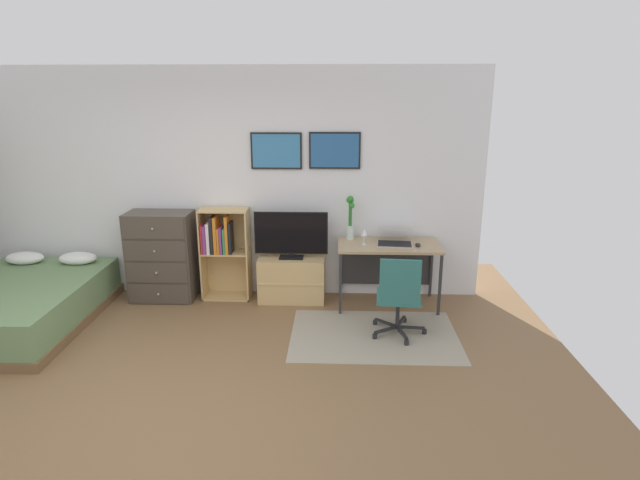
{
  "coord_description": "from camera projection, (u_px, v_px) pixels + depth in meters",
  "views": [
    {
      "loc": [
        1.37,
        -3.56,
        2.38
      ],
      "look_at": [
        1.18,
        1.5,
        0.94
      ],
      "focal_mm": 28.82,
      "sensor_mm": 36.0,
      "label": 1
    }
  ],
  "objects": [
    {
      "name": "television",
      "position": [
        291.0,
        235.0,
        5.94
      ],
      "size": [
        0.85,
        0.16,
        0.55
      ],
      "color": "black",
      "rests_on": "tv_stand"
    },
    {
      "name": "dresser",
      "position": [
        162.0,
        256.0,
        6.08
      ],
      "size": [
        0.75,
        0.46,
        1.06
      ],
      "color": "#4C4238",
      "rests_on": "ground_plane"
    },
    {
      "name": "bed",
      "position": [
        20.0,
        304.0,
        5.45
      ],
      "size": [
        1.49,
        2.04,
        0.58
      ],
      "rotation": [
        0.0,
        0.0,
        0.03
      ],
      "color": "brown",
      "rests_on": "ground_plane"
    },
    {
      "name": "office_chair",
      "position": [
        399.0,
        295.0,
        5.11
      ],
      "size": [
        0.57,
        0.58,
        0.86
      ],
      "rotation": [
        0.0,
        0.0,
        -0.08
      ],
      "color": "#232326",
      "rests_on": "ground_plane"
    },
    {
      "name": "laptop",
      "position": [
        395.0,
        237.0,
        5.87
      ],
      "size": [
        0.43,
        0.46,
        0.17
      ],
      "rotation": [
        0.0,
        0.0,
        -0.08
      ],
      "color": "#B7B7BC",
      "rests_on": "desk"
    },
    {
      "name": "bamboo_vase",
      "position": [
        350.0,
        217.0,
        5.97
      ],
      "size": [
        0.1,
        0.1,
        0.52
      ],
      "color": "silver",
      "rests_on": "desk"
    },
    {
      "name": "tv_stand",
      "position": [
        292.0,
        279.0,
        6.11
      ],
      "size": [
        0.78,
        0.41,
        0.53
      ],
      "color": "tan",
      "rests_on": "ground_plane"
    },
    {
      "name": "ground_plane",
      "position": [
        167.0,
        401.0,
        4.13
      ],
      "size": [
        7.2,
        7.2,
        0.0
      ],
      "primitive_type": "plane",
      "color": "brown"
    },
    {
      "name": "wine_glass",
      "position": [
        364.0,
        233.0,
        5.78
      ],
      "size": [
        0.07,
        0.07,
        0.18
      ],
      "color": "silver",
      "rests_on": "desk"
    },
    {
      "name": "computer_mouse",
      "position": [
        418.0,
        245.0,
        5.75
      ],
      "size": [
        0.06,
        0.1,
        0.03
      ],
      "primitive_type": "ellipsoid",
      "color": "#262628",
      "rests_on": "desk"
    },
    {
      "name": "wall_back_with_posters",
      "position": [
        225.0,
        184.0,
        6.09
      ],
      "size": [
        6.12,
        0.09,
        2.7
      ],
      "color": "white",
      "rests_on": "ground_plane"
    },
    {
      "name": "desk",
      "position": [
        388.0,
        253.0,
        5.94
      ],
      "size": [
        1.15,
        0.63,
        0.74
      ],
      "color": "tan",
      "rests_on": "ground_plane"
    },
    {
      "name": "area_rug",
      "position": [
        374.0,
        335.0,
        5.26
      ],
      "size": [
        1.7,
        1.2,
        0.01
      ],
      "primitive_type": "cube",
      "color": "#9E937F",
      "rests_on": "ground_plane"
    },
    {
      "name": "bookshelf",
      "position": [
        222.0,
        246.0,
        6.08
      ],
      "size": [
        0.57,
        0.3,
        1.09
      ],
      "color": "tan",
      "rests_on": "ground_plane"
    }
  ]
}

